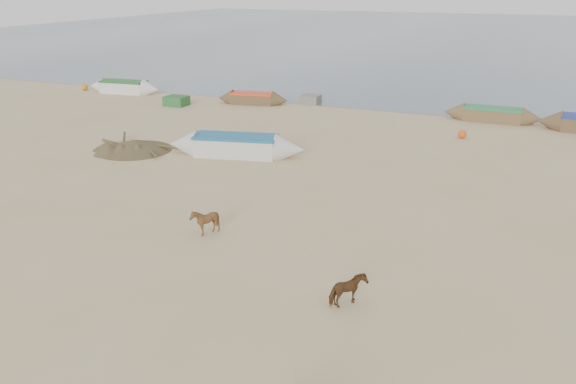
# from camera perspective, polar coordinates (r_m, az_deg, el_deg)

# --- Properties ---
(ground) EXTENTS (140.00, 140.00, 0.00)m
(ground) POSITION_cam_1_polar(r_m,az_deg,el_deg) (15.99, -5.61, -8.04)
(ground) COLOR tan
(ground) RESTS_ON ground
(sea) EXTENTS (160.00, 160.00, 0.00)m
(sea) POSITION_cam_1_polar(r_m,az_deg,el_deg) (94.82, 19.22, 14.93)
(sea) COLOR slate
(sea) RESTS_ON ground
(calf_front) EXTENTS (1.05, 1.00, 0.93)m
(calf_front) POSITION_cam_1_polar(r_m,az_deg,el_deg) (18.10, -8.45, -2.96)
(calf_front) COLOR #56351B
(calf_front) RESTS_ON ground
(calf_right) EXTENTS (0.87, 0.96, 0.83)m
(calf_right) POSITION_cam_1_polar(r_m,az_deg,el_deg) (14.25, 6.20, -9.99)
(calf_right) COLOR #54351B
(calf_right) RESTS_ON ground
(near_canoe) EXTENTS (6.61, 2.82, 0.97)m
(near_canoe) POSITION_cam_1_polar(r_m,az_deg,el_deg) (26.25, -5.33, 4.72)
(near_canoe) COLOR silver
(near_canoe) RESTS_ON ground
(debris_pile) EXTENTS (4.65, 4.65, 0.52)m
(debris_pile) POSITION_cam_1_polar(r_m,az_deg,el_deg) (28.06, -15.35, 4.63)
(debris_pile) COLOR brown
(debris_pile) RESTS_ON ground
(waterline_canoes) EXTENTS (51.60, 2.61, 0.90)m
(waterline_canoes) POSITION_cam_1_polar(r_m,az_deg,el_deg) (34.37, 18.72, 7.42)
(waterline_canoes) COLOR white
(waterline_canoes) RESTS_ON ground
(beach_clutter) EXTENTS (44.65, 6.02, 0.64)m
(beach_clutter) POSITION_cam_1_polar(r_m,az_deg,el_deg) (32.91, 16.82, 6.86)
(beach_clutter) COLOR #2C6231
(beach_clutter) RESTS_ON ground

